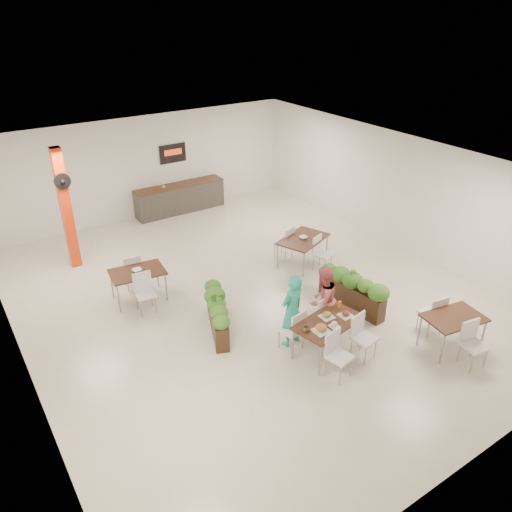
{
  "coord_description": "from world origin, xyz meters",
  "views": [
    {
      "loc": [
        -5.5,
        -8.63,
        6.4
      ],
      "look_at": [
        0.12,
        -0.19,
        1.1
      ],
      "focal_mm": 35.0,
      "sensor_mm": 36.0,
      "label": 1
    }
  ],
  "objects_px": {
    "diner_woman": "(322,300)",
    "side_table_c": "(453,322)",
    "planter_right": "(352,289)",
    "side_table_a": "(138,276)",
    "red_column": "(66,208)",
    "diner_man": "(292,310)",
    "planter_left": "(217,310)",
    "service_counter": "(180,197)",
    "main_table": "(328,327)",
    "side_table_b": "(303,242)"
  },
  "relations": [
    {
      "from": "diner_man",
      "to": "diner_woman",
      "type": "height_order",
      "value": "diner_man"
    },
    {
      "from": "side_table_a",
      "to": "red_column",
      "type": "bearing_deg",
      "value": 114.13
    },
    {
      "from": "side_table_a",
      "to": "side_table_b",
      "type": "height_order",
      "value": "same"
    },
    {
      "from": "diner_woman",
      "to": "service_counter",
      "type": "bearing_deg",
      "value": -104.3
    },
    {
      "from": "diner_woman",
      "to": "planter_left",
      "type": "bearing_deg",
      "value": -45.18
    },
    {
      "from": "service_counter",
      "to": "planter_right",
      "type": "relative_size",
      "value": 1.62
    },
    {
      "from": "side_table_b",
      "to": "diner_woman",
      "type": "bearing_deg",
      "value": -141.96
    },
    {
      "from": "main_table",
      "to": "planter_left",
      "type": "xyz_separation_m",
      "value": [
        -1.42,
        1.9,
        -0.14
      ]
    },
    {
      "from": "planter_left",
      "to": "side_table_b",
      "type": "height_order",
      "value": "side_table_b"
    },
    {
      "from": "main_table",
      "to": "diner_man",
      "type": "height_order",
      "value": "diner_man"
    },
    {
      "from": "diner_woman",
      "to": "planter_right",
      "type": "bearing_deg",
      "value": -176.0
    },
    {
      "from": "side_table_a",
      "to": "side_table_b",
      "type": "distance_m",
      "value": 4.37
    },
    {
      "from": "service_counter",
      "to": "main_table",
      "type": "relative_size",
      "value": 1.65
    },
    {
      "from": "diner_woman",
      "to": "side_table_c",
      "type": "bearing_deg",
      "value": 122.32
    },
    {
      "from": "main_table",
      "to": "side_table_a",
      "type": "xyz_separation_m",
      "value": [
        -2.35,
        3.99,
        -0.0
      ]
    },
    {
      "from": "main_table",
      "to": "diner_man",
      "type": "bearing_deg",
      "value": 120.8
    },
    {
      "from": "planter_right",
      "to": "side_table_b",
      "type": "distance_m",
      "value": 2.32
    },
    {
      "from": "main_table",
      "to": "service_counter",
      "type": "bearing_deg",
      "value": 84.08
    },
    {
      "from": "diner_man",
      "to": "red_column",
      "type": "bearing_deg",
      "value": -75.87
    },
    {
      "from": "red_column",
      "to": "diner_woman",
      "type": "height_order",
      "value": "red_column"
    },
    {
      "from": "diner_man",
      "to": "diner_woman",
      "type": "xyz_separation_m",
      "value": [
        0.8,
        0.0,
        -0.04
      ]
    },
    {
      "from": "service_counter",
      "to": "main_table",
      "type": "height_order",
      "value": "service_counter"
    },
    {
      "from": "side_table_b",
      "to": "service_counter",
      "type": "bearing_deg",
      "value": 80.87
    },
    {
      "from": "side_table_c",
      "to": "side_table_b",
      "type": "bearing_deg",
      "value": 102.76
    },
    {
      "from": "red_column",
      "to": "diner_man",
      "type": "bearing_deg",
      "value": -64.98
    },
    {
      "from": "diner_woman",
      "to": "red_column",
      "type": "bearing_deg",
      "value": -69.79
    },
    {
      "from": "red_column",
      "to": "main_table",
      "type": "xyz_separation_m",
      "value": [
        3.13,
        -6.52,
        -1.01
      ]
    },
    {
      "from": "planter_left",
      "to": "side_table_a",
      "type": "bearing_deg",
      "value": 113.9
    },
    {
      "from": "planter_left",
      "to": "service_counter",
      "type": "bearing_deg",
      "value": 70.55
    },
    {
      "from": "side_table_c",
      "to": "service_counter",
      "type": "bearing_deg",
      "value": 107.51
    },
    {
      "from": "planter_right",
      "to": "side_table_a",
      "type": "relative_size",
      "value": 1.12
    },
    {
      "from": "side_table_a",
      "to": "side_table_c",
      "type": "height_order",
      "value": "same"
    },
    {
      "from": "diner_man",
      "to": "planter_right",
      "type": "height_order",
      "value": "diner_man"
    },
    {
      "from": "main_table",
      "to": "planter_right",
      "type": "height_order",
      "value": "planter_right"
    },
    {
      "from": "planter_right",
      "to": "side_table_c",
      "type": "height_order",
      "value": "planter_right"
    },
    {
      "from": "main_table",
      "to": "side_table_b",
      "type": "height_order",
      "value": "same"
    },
    {
      "from": "service_counter",
      "to": "diner_man",
      "type": "height_order",
      "value": "service_counter"
    },
    {
      "from": "diner_man",
      "to": "side_table_a",
      "type": "distance_m",
      "value": 3.87
    },
    {
      "from": "red_column",
      "to": "main_table",
      "type": "bearing_deg",
      "value": -64.37
    },
    {
      "from": "planter_left",
      "to": "side_table_c",
      "type": "xyz_separation_m",
      "value": [
        3.62,
        -3.16,
        0.13
      ]
    },
    {
      "from": "diner_woman",
      "to": "side_table_a",
      "type": "relative_size",
      "value": 0.92
    },
    {
      "from": "diner_man",
      "to": "diner_woman",
      "type": "bearing_deg",
      "value": 169.11
    },
    {
      "from": "planter_left",
      "to": "side_table_c",
      "type": "distance_m",
      "value": 4.81
    },
    {
      "from": "service_counter",
      "to": "planter_right",
      "type": "distance_m",
      "value": 7.45
    },
    {
      "from": "main_table",
      "to": "diner_woman",
      "type": "distance_m",
      "value": 0.78
    },
    {
      "from": "diner_woman",
      "to": "side_table_c",
      "type": "relative_size",
      "value": 0.92
    },
    {
      "from": "main_table",
      "to": "planter_left",
      "type": "height_order",
      "value": "main_table"
    },
    {
      "from": "service_counter",
      "to": "planter_left",
      "type": "height_order",
      "value": "service_counter"
    },
    {
      "from": "red_column",
      "to": "planter_right",
      "type": "relative_size",
      "value": 1.72
    },
    {
      "from": "diner_woman",
      "to": "planter_left",
      "type": "height_order",
      "value": "diner_woman"
    }
  ]
}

